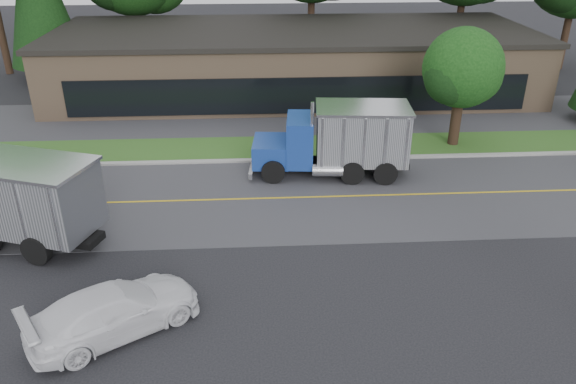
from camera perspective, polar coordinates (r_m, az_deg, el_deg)
The scene contains 10 objects.
ground at distance 17.21m, azimuth -0.38°, elevation -14.35°, with size 140.00×140.00×0.00m, color #2C2C30.
road at distance 24.74m, azimuth -1.48°, elevation -0.66°, with size 60.00×8.00×0.02m, color #515156.
center_line at distance 24.74m, azimuth -1.48°, elevation -0.66°, with size 60.00×0.12×0.01m, color gold.
curb at distance 28.55m, azimuth -1.78°, elevation 3.16°, with size 60.00×0.30×0.12m, color #9E9E99.
grass_verge at distance 30.21m, azimuth -1.89°, elevation 4.50°, with size 60.00×3.40×0.03m, color #346121.
far_parking at distance 34.90m, azimuth -2.13°, elevation 7.55°, with size 60.00×7.00×0.02m, color #515156.
strip_mall at distance 40.20m, azimuth 0.52°, elevation 13.06°, with size 32.00×12.00×4.00m, color #93755A.
tree_verge at distance 30.93m, azimuth 17.39°, elevation 11.60°, with size 4.38×4.12×6.25m.
dump_truck_blue at distance 26.56m, azimuth 5.30°, elevation 5.43°, with size 7.49×3.24×3.36m.
rally_car at distance 17.69m, azimuth -17.22°, elevation -11.40°, with size 2.07×5.10×1.48m, color white.
Camera 1 is at (-0.66, -13.04, 11.21)m, focal length 35.00 mm.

